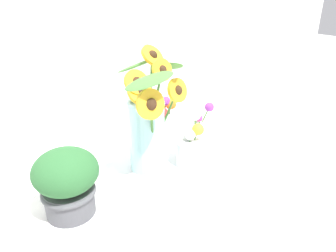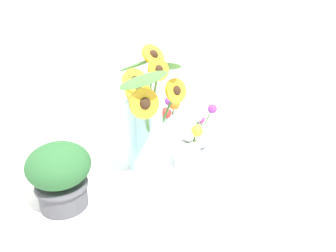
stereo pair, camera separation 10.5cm
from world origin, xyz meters
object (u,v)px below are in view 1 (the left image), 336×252
object	(u,v)px
mason_jar_sunflowers	(148,123)
potted_plant	(67,181)
vase_small_center	(189,149)
vase_small_back	(163,122)
serving_tray	(168,160)
vase_bulb_right	(197,130)

from	to	relation	value
mason_jar_sunflowers	potted_plant	world-z (taller)	mason_jar_sunflowers
vase_small_center	potted_plant	xyz separation A→B (m)	(-0.39, 0.05, 0.03)
vase_small_back	potted_plant	xyz separation A→B (m)	(-0.43, -0.13, 0.01)
mason_jar_sunflowers	vase_small_back	xyz separation A→B (m)	(0.15, 0.11, -0.08)
potted_plant	serving_tray	bearing A→B (deg)	3.90
vase_small_center	vase_small_back	distance (m)	0.18
mason_jar_sunflowers	vase_small_back	bearing A→B (deg)	35.89
mason_jar_sunflowers	vase_small_back	world-z (taller)	mason_jar_sunflowers
serving_tray	mason_jar_sunflowers	xyz separation A→B (m)	(-0.08, -0.00, 0.16)
vase_small_center	serving_tray	bearing A→B (deg)	108.76
serving_tray	mason_jar_sunflowers	world-z (taller)	mason_jar_sunflowers
mason_jar_sunflowers	vase_small_center	size ratio (longest dim) A/B	2.70
serving_tray	potted_plant	world-z (taller)	potted_plant
mason_jar_sunflowers	vase_bulb_right	xyz separation A→B (m)	(0.22, 0.00, -0.09)
serving_tray	mason_jar_sunflowers	bearing A→B (deg)	-176.77
vase_bulb_right	serving_tray	bearing A→B (deg)	178.35
serving_tray	vase_small_center	size ratio (longest dim) A/B	3.34
serving_tray	vase_small_center	distance (m)	0.10
potted_plant	mason_jar_sunflowers	bearing A→B (deg)	4.11
serving_tray	potted_plant	bearing A→B (deg)	-176.10
mason_jar_sunflowers	potted_plant	bearing A→B (deg)	-175.89
vase_small_center	vase_small_back	bearing A→B (deg)	77.51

